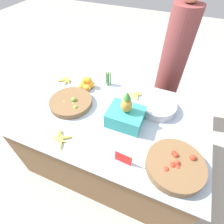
{
  "coord_description": "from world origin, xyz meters",
  "views": [
    {
      "loc": [
        0.43,
        -1.04,
        2.04
      ],
      "look_at": [
        0.0,
        0.0,
        0.85
      ],
      "focal_mm": 28.0,
      "sensor_mm": 36.0,
      "label": 1
    }
  ],
  "objects_px": {
    "tomato_basket": "(175,166)",
    "vendor_person": "(170,71)",
    "produce_crate": "(126,115)",
    "metal_bowl": "(158,107)",
    "price_sign": "(123,159)",
    "lime_bowl": "(71,102)"
  },
  "relations": [
    {
      "from": "metal_bowl",
      "to": "price_sign",
      "type": "distance_m",
      "value": 0.67
    },
    {
      "from": "metal_bowl",
      "to": "produce_crate",
      "type": "bearing_deg",
      "value": -130.89
    },
    {
      "from": "metal_bowl",
      "to": "produce_crate",
      "type": "relative_size",
      "value": 0.95
    },
    {
      "from": "lime_bowl",
      "to": "produce_crate",
      "type": "relative_size",
      "value": 1.16
    },
    {
      "from": "tomato_basket",
      "to": "metal_bowl",
      "type": "distance_m",
      "value": 0.62
    },
    {
      "from": "tomato_basket",
      "to": "metal_bowl",
      "type": "xyz_separation_m",
      "value": [
        -0.25,
        0.56,
        0.0
      ]
    },
    {
      "from": "produce_crate",
      "to": "vendor_person",
      "type": "xyz_separation_m",
      "value": [
        0.24,
        1.01,
        -0.09
      ]
    },
    {
      "from": "lime_bowl",
      "to": "tomato_basket",
      "type": "distance_m",
      "value": 1.12
    },
    {
      "from": "lime_bowl",
      "to": "price_sign",
      "type": "xyz_separation_m",
      "value": [
        0.71,
        -0.4,
        0.03
      ]
    },
    {
      "from": "lime_bowl",
      "to": "metal_bowl",
      "type": "relative_size",
      "value": 1.22
    },
    {
      "from": "price_sign",
      "to": "produce_crate",
      "type": "bearing_deg",
      "value": 111.05
    },
    {
      "from": "lime_bowl",
      "to": "price_sign",
      "type": "relative_size",
      "value": 3.14
    },
    {
      "from": "price_sign",
      "to": "produce_crate",
      "type": "distance_m",
      "value": 0.41
    },
    {
      "from": "vendor_person",
      "to": "price_sign",
      "type": "bearing_deg",
      "value": -95.09
    },
    {
      "from": "metal_bowl",
      "to": "vendor_person",
      "type": "height_order",
      "value": "vendor_person"
    },
    {
      "from": "metal_bowl",
      "to": "lime_bowl",
      "type": "bearing_deg",
      "value": -162.27
    },
    {
      "from": "price_sign",
      "to": "vendor_person",
      "type": "relative_size",
      "value": 0.08
    },
    {
      "from": "produce_crate",
      "to": "lime_bowl",
      "type": "bearing_deg",
      "value": 178.86
    },
    {
      "from": "tomato_basket",
      "to": "vendor_person",
      "type": "bearing_deg",
      "value": 100.77
    },
    {
      "from": "tomato_basket",
      "to": "metal_bowl",
      "type": "relative_size",
      "value": 1.23
    },
    {
      "from": "price_sign",
      "to": "produce_crate",
      "type": "relative_size",
      "value": 0.37
    },
    {
      "from": "produce_crate",
      "to": "price_sign",
      "type": "bearing_deg",
      "value": -72.68
    }
  ]
}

